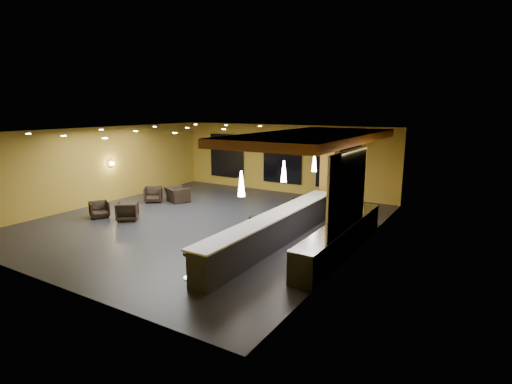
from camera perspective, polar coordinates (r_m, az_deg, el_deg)
The scene contains 34 objects.
floor at distance 15.78m, azimuth -7.20°, elevation -4.34°, with size 12.00×13.00×0.10m, color black.
ceiling at distance 15.17m, azimuth -7.55°, elevation 8.82°, with size 12.00×13.00×0.10m, color black.
wall_back at distance 20.84m, azimuth 3.91°, elevation 4.77°, with size 12.00×0.10×3.50m, color #A88225.
wall_front at distance 11.14m, azimuth -28.79°, elevation -3.09°, with size 12.00×0.10×3.50m, color #A88225.
wall_left at distance 19.68m, azimuth -21.35°, elevation 3.54°, with size 0.10×13.00×3.50m, color #A88225.
wall_right at distance 12.59m, azimuth 14.77°, elevation -0.38°, with size 0.10×13.00×3.50m, color #A88225.
wood_soffit at distance 13.98m, azimuth 8.18°, elevation 7.77°, with size 3.60×8.00×0.28m, color #A55D30.
window_left at distance 22.56m, azimuth -4.18°, elevation 5.19°, with size 2.20×0.06×2.40m, color black.
window_center at distance 20.75m, azimuth 3.77°, elevation 4.60°, with size 2.20×0.06×2.40m, color black.
window_right at distance 19.56m, azimuth 11.61°, elevation 3.93°, with size 2.20×0.06×2.40m, color black.
tile_backsplash at distance 11.63m, azimuth 13.00°, elevation -0.04°, with size 0.06×3.20×2.40m, color white.
bar_counter at distance 12.88m, azimuth 2.85°, elevation -5.46°, with size 0.60×8.00×1.00m, color black.
bar_top at distance 12.74m, azimuth 2.87°, elevation -3.21°, with size 0.78×8.10×0.05m, color beige.
prep_counter at distance 12.59m, azimuth 12.04°, elevation -6.48°, with size 0.70×6.00×0.86m, color black.
prep_top at distance 12.45m, azimuth 12.13°, elevation -4.50°, with size 0.72×6.00×0.03m, color silver.
wall_shelf_lower at distance 11.57m, azimuth 11.93°, elevation -2.08°, with size 0.30×1.50×0.03m, color silver.
wall_shelf_upper at distance 11.47m, azimuth 12.03°, elevation 0.10°, with size 0.30×1.50×0.03m, color silver.
column at distance 16.70m, azimuth 10.42°, elevation 2.80°, with size 0.60×0.60×3.50m, color olive.
wall_sconce at distance 19.84m, azimuth -19.92°, elevation 3.86°, with size 0.22×0.22×0.22m, color #FFE5B2.
pendant_0 at distance 10.76m, azimuth -2.11°, elevation 1.21°, with size 0.20×0.20×0.70m, color white.
pendant_1 at distance 12.89m, azimuth 3.99°, elevation 2.99°, with size 0.20×0.20×0.70m, color white.
pendant_2 at distance 15.14m, azimuth 8.33°, elevation 4.23°, with size 0.20×0.20×0.70m, color white.
staff_a at distance 14.76m, azimuth 11.48°, elevation -2.39°, with size 0.55×0.36×1.51m, color black.
staff_b at distance 15.19m, azimuth 11.95°, elevation -2.04°, with size 0.73×0.57×1.49m, color black.
staff_c at distance 14.62m, azimuth 13.50°, elevation -2.33°, with size 0.81×0.53×1.66m, color black.
armchair_a at distance 17.30m, azimuth -21.48°, elevation -2.34°, with size 0.70×0.72×0.66m, color black.
armchair_b at distance 16.51m, azimuth -17.89°, elevation -2.60°, with size 0.79×0.81×0.74m, color black.
armchair_c at distance 19.33m, azimuth -14.49°, elevation -0.33°, with size 0.77×0.79×0.72m, color black.
armchair_d at distance 19.15m, azimuth -11.18°, elevation -0.34°, with size 1.07×0.93×0.69m, color black.
bar_stool_0 at distance 10.60m, azimuth -9.43°, elevation -9.77°, with size 0.36×0.36×0.72m.
bar_stool_1 at distance 11.85m, azimuth -4.04°, elevation -7.12°, with size 0.39×0.39×0.76m.
bar_stool_2 at distance 13.34m, azimuth -0.20°, elevation -4.72°, with size 0.42×0.42×0.82m.
bar_stool_3 at distance 14.48m, azimuth 3.50°, elevation -3.33°, with size 0.43×0.43×0.85m.
bar_stool_4 at distance 16.23m, azimuth 5.94°, elevation -1.81°, with size 0.40×0.40×0.79m.
Camera 1 is at (9.45, -11.84, 4.36)m, focal length 28.00 mm.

